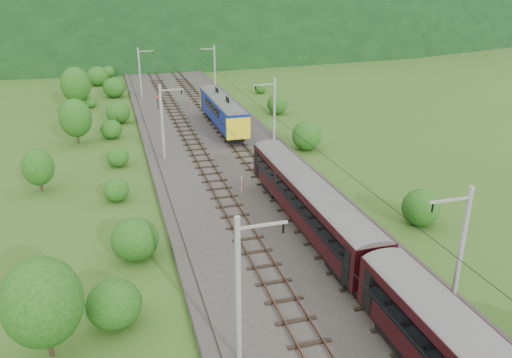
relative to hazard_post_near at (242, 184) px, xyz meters
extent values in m
plane|color=#385A1C|center=(0.54, -20.83, -1.06)|extent=(600.00, 600.00, 0.00)
cube|color=#38332D|center=(0.54, -10.83, -0.91)|extent=(14.00, 220.00, 0.30)
cube|color=#523323|center=(-2.58, -10.83, -0.57)|extent=(0.08, 220.00, 0.15)
cube|color=#523323|center=(-1.14, -10.83, -0.57)|extent=(0.08, 220.00, 0.15)
cube|color=black|center=(-1.86, -10.83, -0.70)|extent=(2.40, 220.00, 0.12)
cube|color=#523323|center=(2.22, -10.83, -0.57)|extent=(0.08, 220.00, 0.15)
cube|color=#523323|center=(3.66, -10.83, -0.57)|extent=(0.08, 220.00, 0.15)
cube|color=black|center=(2.94, -10.83, -0.70)|extent=(2.40, 220.00, 0.12)
cylinder|color=gray|center=(-5.66, -20.83, 3.24)|extent=(0.28, 0.28, 8.00)
cube|color=gray|center=(-4.46, -20.83, 6.64)|extent=(2.40, 0.12, 0.12)
cylinder|color=black|center=(-3.46, -20.83, 6.34)|extent=(0.10, 0.10, 0.50)
cylinder|color=gray|center=(-5.66, 11.17, 3.24)|extent=(0.28, 0.28, 8.00)
cube|color=gray|center=(-4.46, 11.17, 6.64)|extent=(2.40, 0.12, 0.12)
cylinder|color=black|center=(-3.46, 11.17, 6.34)|extent=(0.10, 0.10, 0.50)
cylinder|color=gray|center=(-5.66, 43.17, 3.24)|extent=(0.28, 0.28, 8.00)
cube|color=gray|center=(-4.46, 43.17, 6.64)|extent=(2.40, 0.12, 0.12)
cylinder|color=black|center=(-3.46, 43.17, 6.34)|extent=(0.10, 0.10, 0.50)
cylinder|color=gray|center=(-5.66, 75.17, 3.24)|extent=(0.28, 0.28, 8.00)
cube|color=gray|center=(-4.46, 75.17, 6.64)|extent=(2.40, 0.12, 0.12)
cylinder|color=black|center=(-3.46, 75.17, 6.34)|extent=(0.10, 0.10, 0.50)
cylinder|color=gray|center=(-5.66, 107.17, 3.24)|extent=(0.28, 0.28, 8.00)
cube|color=gray|center=(-4.46, 107.17, 6.64)|extent=(2.40, 0.12, 0.12)
cylinder|color=black|center=(-3.46, 107.17, 6.34)|extent=(0.10, 0.10, 0.50)
cylinder|color=gray|center=(6.74, -20.83, 3.24)|extent=(0.28, 0.28, 8.00)
cube|color=gray|center=(5.54, -20.83, 6.64)|extent=(2.40, 0.12, 0.12)
cylinder|color=black|center=(4.54, -20.83, 6.34)|extent=(0.10, 0.10, 0.50)
cylinder|color=gray|center=(6.74, 11.17, 3.24)|extent=(0.28, 0.28, 8.00)
cube|color=gray|center=(5.54, 11.17, 6.64)|extent=(2.40, 0.12, 0.12)
cylinder|color=black|center=(4.54, 11.17, 6.34)|extent=(0.10, 0.10, 0.50)
cylinder|color=gray|center=(6.74, 43.17, 3.24)|extent=(0.28, 0.28, 8.00)
cube|color=gray|center=(5.54, 43.17, 6.64)|extent=(2.40, 0.12, 0.12)
cylinder|color=black|center=(4.54, 43.17, 6.34)|extent=(0.10, 0.10, 0.50)
cylinder|color=gray|center=(6.74, 75.17, 3.24)|extent=(0.28, 0.28, 8.00)
cube|color=gray|center=(5.54, 75.17, 6.64)|extent=(2.40, 0.12, 0.12)
cylinder|color=black|center=(4.54, 75.17, 6.34)|extent=(0.10, 0.10, 0.50)
cylinder|color=gray|center=(6.74, 107.17, 3.24)|extent=(0.28, 0.28, 8.00)
cube|color=gray|center=(5.54, 107.17, 6.64)|extent=(2.40, 0.12, 0.12)
cylinder|color=black|center=(4.54, 107.17, 6.34)|extent=(0.10, 0.10, 0.50)
cylinder|color=black|center=(-1.86, -10.83, 6.04)|extent=(0.03, 198.00, 0.03)
cylinder|color=black|center=(2.94, -10.83, 6.04)|extent=(0.03, 198.00, 0.03)
ellipsoid|color=black|center=(0.54, 239.17, -1.06)|extent=(504.00, 360.00, 244.00)
cube|color=black|center=(2.94, -22.35, -0.07)|extent=(2.03, 2.96, 0.83)
cube|color=black|center=(2.94, -8.50, 1.73)|extent=(2.68, 20.35, 2.77)
cylinder|color=slate|center=(2.94, -8.50, 2.98)|extent=(2.68, 20.24, 2.68)
cube|color=black|center=(1.58, -8.50, 2.06)|extent=(0.05, 17.90, 1.06)
cube|color=black|center=(4.30, -8.50, 2.06)|extent=(0.05, 17.90, 1.06)
cube|color=black|center=(2.94, -15.62, -0.07)|extent=(2.03, 2.96, 0.83)
cube|color=black|center=(2.94, -1.37, -0.07)|extent=(2.03, 2.96, 0.83)
cube|color=navy|center=(2.94, 20.80, 1.73)|extent=(2.68, 16.65, 2.77)
cylinder|color=slate|center=(2.94, 20.80, 2.98)|extent=(2.68, 16.56, 2.68)
cube|color=black|center=(1.58, 20.80, 2.06)|extent=(0.05, 14.65, 1.06)
cube|color=black|center=(4.30, 20.80, 2.06)|extent=(0.05, 14.65, 1.06)
cube|color=black|center=(2.94, 14.97, -0.07)|extent=(2.03, 2.96, 0.83)
cube|color=black|center=(2.94, 26.63, -0.07)|extent=(2.03, 2.96, 0.83)
cube|color=yellow|center=(2.94, 28.92, 1.54)|extent=(2.74, 0.50, 2.50)
cube|color=yellow|center=(2.94, 12.68, 1.54)|extent=(2.74, 0.50, 2.50)
cube|color=black|center=(2.94, 23.80, 3.63)|extent=(0.08, 1.60, 0.83)
cylinder|color=red|center=(0.00, 0.00, 0.00)|extent=(0.16, 0.16, 1.52)
cylinder|color=red|center=(0.59, 31.34, -0.05)|extent=(0.15, 0.15, 1.42)
cylinder|color=black|center=(-3.96, 34.08, 0.13)|extent=(0.12, 0.12, 1.77)
sphere|color=red|center=(-3.96, 34.08, 1.06)|extent=(0.21, 0.21, 0.21)
ellipsoid|color=#194412|center=(-11.55, -15.85, 0.33)|extent=(3.08, 3.08, 2.78)
ellipsoid|color=#194412|center=(-9.95, -8.70, 0.43)|extent=(3.30, 3.30, 2.97)
ellipsoid|color=#194412|center=(-10.95, 1.85, -0.05)|extent=(2.25, 2.25, 2.02)
ellipsoid|color=#194412|center=(-10.52, 10.93, -0.04)|extent=(2.27, 2.27, 2.05)
ellipsoid|color=#194412|center=(-10.93, 21.49, 0.12)|extent=(2.62, 2.62, 2.35)
ellipsoid|color=#194412|center=(-9.86, 28.63, 0.42)|extent=(3.28, 3.28, 2.95)
ellipsoid|color=#194412|center=(-13.67, 39.14, -0.21)|extent=(1.89, 1.89, 1.70)
ellipsoid|color=#194412|center=(-9.92, 45.74, 0.61)|extent=(3.71, 3.71, 3.33)
ellipsoid|color=#194412|center=(-12.51, 57.13, 0.72)|extent=(3.96, 3.96, 3.56)
ellipsoid|color=#194412|center=(-10.57, 65.39, 0.13)|extent=(2.64, 2.64, 2.37)
ellipsoid|color=#194412|center=(-10.33, 75.95, 0.08)|extent=(2.54, 2.54, 2.29)
cylinder|color=black|center=(-14.84, -17.53, 0.49)|extent=(0.24, 0.24, 3.10)
ellipsoid|color=#194412|center=(-14.84, -17.53, 2.26)|extent=(3.98, 3.98, 4.78)
cylinder|color=black|center=(-17.57, 6.08, 0.04)|extent=(0.24, 0.24, 2.20)
ellipsoid|color=#194412|center=(-17.57, 6.08, 1.30)|extent=(2.83, 2.83, 3.40)
cylinder|color=black|center=(-14.81, 20.41, 0.42)|extent=(0.24, 0.24, 2.95)
ellipsoid|color=#194412|center=(-14.81, 20.41, 2.10)|extent=(3.79, 3.79, 4.55)
cylinder|color=black|center=(-15.47, 39.10, 0.66)|extent=(0.24, 0.24, 3.43)
ellipsoid|color=#194412|center=(-15.47, 39.10, 2.62)|extent=(4.41, 4.41, 5.30)
ellipsoid|color=#194412|center=(12.02, -9.75, 0.29)|extent=(2.99, 2.99, 2.69)
ellipsoid|color=#194412|center=(10.46, 10.57, 0.47)|extent=(3.39, 3.39, 3.05)
ellipsoid|color=#194412|center=(12.56, 27.31, 0.28)|extent=(2.97, 2.97, 2.68)
ellipsoid|color=#194412|center=(14.47, 41.91, -0.16)|extent=(2.00, 2.00, 1.80)
camera|label=1|loc=(-10.50, -40.32, 16.99)|focal=35.00mm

